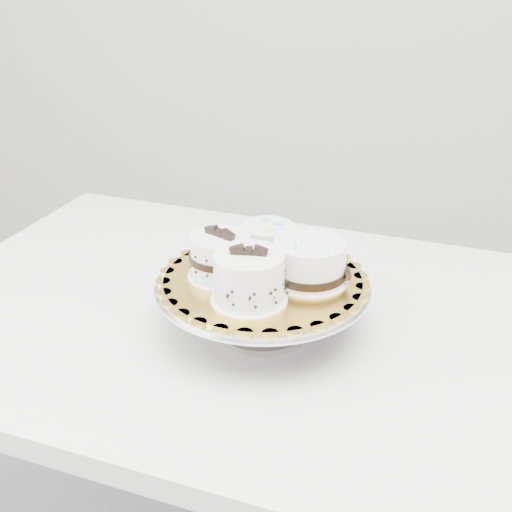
% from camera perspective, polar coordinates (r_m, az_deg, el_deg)
% --- Properties ---
extents(table, '(1.42, 1.08, 0.75)m').
position_cam_1_polar(table, '(1.24, -0.56, -7.68)').
color(table, white).
rests_on(table, floor).
extents(cake_stand, '(0.37, 0.37, 0.10)m').
position_cam_1_polar(cake_stand, '(1.11, 0.59, -3.61)').
color(cake_stand, gray).
rests_on(cake_stand, table).
extents(cake_board, '(0.43, 0.43, 0.00)m').
position_cam_1_polar(cake_board, '(1.10, 0.60, -2.07)').
color(cake_board, gold).
rests_on(cake_board, cake_stand).
extents(cake_swirl, '(0.12, 0.12, 0.10)m').
position_cam_1_polar(cake_swirl, '(1.01, -0.63, -2.02)').
color(cake_swirl, white).
rests_on(cake_swirl, cake_board).
extents(cake_banded, '(0.14, 0.14, 0.09)m').
position_cam_1_polar(cake_banded, '(1.09, -3.19, -0.16)').
color(cake_banded, white).
rests_on(cake_banded, cake_board).
extents(cake_dots, '(0.12, 0.12, 0.07)m').
position_cam_1_polar(cake_dots, '(1.14, 1.07, 1.20)').
color(cake_dots, white).
rests_on(cake_dots, cake_board).
extents(cake_ribbon, '(0.15, 0.15, 0.07)m').
position_cam_1_polar(cake_ribbon, '(1.08, 4.83, -0.56)').
color(cake_ribbon, white).
rests_on(cake_ribbon, cake_board).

